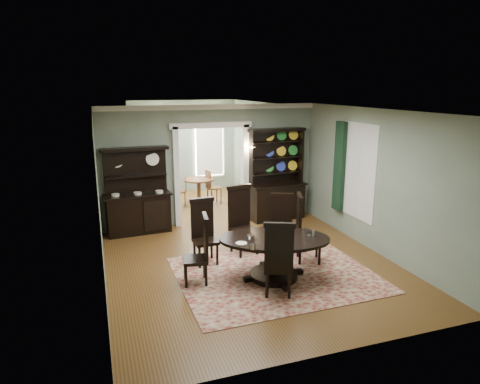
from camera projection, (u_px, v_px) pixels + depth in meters
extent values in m
cube|color=brown|center=(252.00, 266.00, 8.41)|extent=(5.50, 6.00, 0.01)
cube|color=silver|center=(253.00, 111.00, 7.68)|extent=(5.50, 6.00, 0.01)
cube|color=gray|center=(99.00, 205.00, 7.19)|extent=(0.01, 6.00, 3.00)
cube|color=gray|center=(376.00, 182.00, 8.90)|extent=(0.01, 6.00, 3.00)
cube|color=gray|center=(337.00, 247.00, 5.29)|extent=(5.50, 0.01, 3.00)
cube|color=gray|center=(138.00, 169.00, 10.23)|extent=(1.85, 0.01, 3.00)
cube|color=gray|center=(277.00, 161.00, 11.37)|extent=(1.85, 0.01, 3.00)
cube|color=gray|center=(210.00, 115.00, 10.50)|extent=(1.80, 0.01, 0.50)
cube|color=silver|center=(211.00, 107.00, 10.40)|extent=(5.50, 0.10, 0.12)
cube|color=brown|center=(197.00, 204.00, 12.77)|extent=(3.50, 3.50, 0.01)
cube|color=silver|center=(194.00, 102.00, 12.04)|extent=(3.50, 3.50, 0.01)
cube|color=gray|center=(134.00, 158.00, 11.86)|extent=(0.01, 3.50, 3.00)
cube|color=gray|center=(252.00, 152.00, 12.95)|extent=(0.01, 3.50, 3.00)
cube|color=gray|center=(184.00, 147.00, 14.02)|extent=(3.50, 0.01, 3.00)
cube|color=silver|center=(158.00, 146.00, 13.69)|extent=(1.05, 0.06, 2.20)
cube|color=silver|center=(209.00, 144.00, 14.22)|extent=(1.05, 0.06, 2.20)
cube|color=silver|center=(176.00, 177.00, 10.58)|extent=(0.14, 0.25, 2.50)
cube|color=silver|center=(245.00, 172.00, 11.14)|extent=(0.14, 0.25, 2.50)
cube|color=silver|center=(211.00, 125.00, 10.56)|extent=(2.08, 0.25, 0.14)
cube|color=white|center=(359.00, 172.00, 9.42)|extent=(0.02, 1.10, 2.00)
cube|color=silver|center=(359.00, 172.00, 9.42)|extent=(0.01, 1.22, 2.12)
cube|color=#15311A|center=(339.00, 167.00, 10.02)|extent=(0.10, 0.35, 2.10)
cube|color=#AC712E|center=(248.00, 150.00, 10.94)|extent=(0.08, 0.05, 0.18)
sphere|color=#FFD88C|center=(246.00, 148.00, 10.75)|extent=(0.07, 0.07, 0.07)
sphere|color=#FFD88C|center=(253.00, 147.00, 10.81)|extent=(0.07, 0.07, 0.07)
cube|color=maroon|center=(276.00, 274.00, 8.01)|extent=(3.63, 2.96, 0.01)
ellipsoid|color=black|center=(274.00, 239.00, 7.69)|extent=(2.29, 1.83, 0.05)
cylinder|color=black|center=(274.00, 241.00, 7.70)|extent=(2.34, 2.34, 0.03)
cylinder|color=black|center=(274.00, 258.00, 7.78)|extent=(0.25, 0.25, 0.69)
cylinder|color=black|center=(274.00, 275.00, 7.87)|extent=(0.88, 0.88, 0.11)
cylinder|color=silver|center=(276.00, 235.00, 7.74)|extent=(0.31, 0.31, 0.06)
cube|color=black|center=(206.00, 242.00, 8.42)|extent=(0.48, 0.46, 0.06)
cube|color=black|center=(202.00, 219.00, 8.50)|extent=(0.46, 0.07, 0.78)
cube|color=black|center=(202.00, 200.00, 8.41)|extent=(0.50, 0.10, 0.08)
cylinder|color=black|center=(200.00, 257.00, 8.25)|extent=(0.05, 0.05, 0.46)
cylinder|color=black|center=(217.00, 254.00, 8.38)|extent=(0.05, 0.05, 0.46)
cylinder|color=black|center=(195.00, 251.00, 8.57)|extent=(0.05, 0.05, 0.46)
cylinder|color=black|center=(212.00, 248.00, 8.70)|extent=(0.05, 0.05, 0.46)
cube|color=black|center=(244.00, 230.00, 8.92)|extent=(0.59, 0.57, 0.07)
cube|color=black|center=(239.00, 207.00, 9.00)|extent=(0.51, 0.15, 0.86)
cube|color=black|center=(239.00, 187.00, 8.89)|extent=(0.56, 0.18, 0.09)
cylinder|color=black|center=(241.00, 247.00, 8.72)|extent=(0.06, 0.06, 0.51)
cylinder|color=black|center=(257.00, 243.00, 8.91)|extent=(0.06, 0.06, 0.51)
cylinder|color=black|center=(231.00, 241.00, 9.06)|extent=(0.06, 0.06, 0.51)
cylinder|color=black|center=(248.00, 237.00, 9.24)|extent=(0.06, 0.06, 0.51)
cube|color=black|center=(281.00, 233.00, 8.95)|extent=(0.58, 0.57, 0.06)
cube|color=black|center=(282.00, 213.00, 9.04)|extent=(0.43, 0.22, 0.76)
cube|color=black|center=(282.00, 195.00, 8.95)|extent=(0.47, 0.26, 0.08)
cylinder|color=black|center=(273.00, 246.00, 8.85)|extent=(0.05, 0.05, 0.45)
cylinder|color=black|center=(290.00, 246.00, 8.82)|extent=(0.05, 0.05, 0.45)
cylinder|color=black|center=(273.00, 240.00, 9.18)|extent=(0.05, 0.05, 0.45)
cylinder|color=black|center=(289.00, 240.00, 9.16)|extent=(0.05, 0.05, 0.45)
cube|color=black|center=(195.00, 260.00, 7.57)|extent=(0.49, 0.51, 0.06)
cube|color=black|center=(206.00, 239.00, 7.51)|extent=(0.12, 0.45, 0.76)
cube|color=black|center=(205.00, 217.00, 7.42)|extent=(0.14, 0.49, 0.08)
cylinder|color=black|center=(185.00, 268.00, 7.76)|extent=(0.05, 0.05, 0.45)
cylinder|color=black|center=(186.00, 276.00, 7.43)|extent=(0.05, 0.05, 0.45)
cylinder|color=black|center=(204.00, 267.00, 7.82)|extent=(0.05, 0.05, 0.45)
cylinder|color=black|center=(206.00, 275.00, 7.49)|extent=(0.05, 0.05, 0.45)
cube|color=black|center=(309.00, 238.00, 8.52)|extent=(0.61, 0.62, 0.06)
cube|color=black|center=(299.00, 218.00, 8.42)|extent=(0.22, 0.48, 0.83)
cube|color=black|center=(300.00, 197.00, 8.32)|extent=(0.26, 0.53, 0.09)
cylinder|color=black|center=(320.00, 253.00, 8.39)|extent=(0.05, 0.05, 0.49)
cylinder|color=black|center=(317.00, 246.00, 8.76)|extent=(0.05, 0.05, 0.49)
cylinder|color=black|center=(300.00, 253.00, 8.40)|extent=(0.05, 0.05, 0.49)
cylinder|color=black|center=(298.00, 246.00, 8.77)|extent=(0.05, 0.05, 0.49)
cube|color=black|center=(278.00, 268.00, 7.18)|extent=(0.61, 0.60, 0.06)
cube|color=black|center=(279.00, 249.00, 6.88)|extent=(0.45, 0.23, 0.80)
cube|color=black|center=(280.00, 225.00, 6.78)|extent=(0.50, 0.27, 0.08)
cylinder|color=black|center=(289.00, 276.00, 7.40)|extent=(0.05, 0.05, 0.47)
cylinder|color=black|center=(267.00, 276.00, 7.43)|extent=(0.05, 0.05, 0.47)
cylinder|color=black|center=(289.00, 286.00, 7.05)|extent=(0.05, 0.05, 0.47)
cylinder|color=black|center=(267.00, 285.00, 7.07)|extent=(0.05, 0.05, 0.47)
cube|color=black|center=(139.00, 214.00, 10.21)|extent=(1.50, 0.61, 0.92)
cube|color=black|center=(138.00, 195.00, 10.10)|extent=(1.60, 0.67, 0.05)
cube|color=black|center=(135.00, 170.00, 10.15)|extent=(1.47, 0.18, 1.08)
cube|color=black|center=(136.00, 176.00, 10.09)|extent=(1.44, 0.36, 0.04)
cube|color=black|center=(134.00, 149.00, 9.92)|extent=(1.58, 0.44, 0.07)
cube|color=black|center=(277.00, 202.00, 11.30)|extent=(1.47, 0.64, 0.92)
cube|color=black|center=(277.00, 185.00, 11.19)|extent=(1.58, 0.70, 0.04)
cube|color=black|center=(275.00, 157.00, 11.20)|extent=(1.43, 0.20, 1.39)
cube|color=black|center=(251.00, 159.00, 10.89)|extent=(0.08, 0.27, 1.43)
cube|color=black|center=(300.00, 156.00, 11.33)|extent=(0.08, 0.27, 1.43)
cube|color=black|center=(277.00, 130.00, 10.92)|extent=(1.55, 0.47, 0.08)
cube|color=black|center=(276.00, 173.00, 11.21)|extent=(1.45, 0.40, 0.03)
cube|color=black|center=(276.00, 157.00, 11.11)|extent=(1.45, 0.40, 0.03)
cube|color=black|center=(277.00, 142.00, 11.01)|extent=(1.45, 0.40, 0.03)
cylinder|color=#583819|center=(199.00, 180.00, 12.44)|extent=(0.88, 0.88, 0.04)
cylinder|color=#583819|center=(199.00, 192.00, 12.54)|extent=(0.11, 0.11, 0.77)
cylinder|color=#583819|center=(199.00, 204.00, 12.63)|extent=(0.48, 0.48, 0.07)
cylinder|color=#583819|center=(180.00, 191.00, 12.60)|extent=(0.37, 0.37, 0.04)
cube|color=#583819|center=(186.00, 184.00, 12.57)|extent=(0.09, 0.33, 0.46)
cylinder|color=#583819|center=(176.00, 197.00, 12.76)|extent=(0.03, 0.03, 0.42)
cylinder|color=#583819|center=(176.00, 199.00, 12.51)|extent=(0.03, 0.03, 0.42)
cylinder|color=#583819|center=(185.00, 197.00, 12.79)|extent=(0.03, 0.03, 0.42)
cylinder|color=#583819|center=(185.00, 199.00, 12.54)|extent=(0.03, 0.03, 0.42)
cylinder|color=#583819|center=(214.00, 188.00, 12.76)|extent=(0.43, 0.43, 0.04)
cube|color=#583819|center=(208.00, 180.00, 12.60)|extent=(0.09, 0.39, 0.54)
cylinder|color=#583819|center=(221.00, 196.00, 12.75)|extent=(0.04, 0.04, 0.48)
cylinder|color=#583819|center=(217.00, 194.00, 13.01)|extent=(0.04, 0.04, 0.48)
cylinder|color=#583819|center=(212.00, 197.00, 12.62)|extent=(0.04, 0.04, 0.48)
cylinder|color=#583819|center=(208.00, 195.00, 12.88)|extent=(0.04, 0.04, 0.48)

